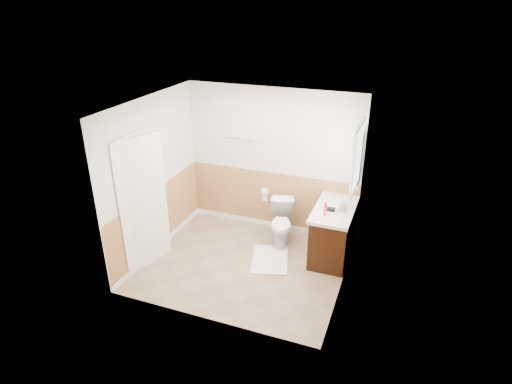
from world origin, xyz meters
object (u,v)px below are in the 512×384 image
at_px(toilet, 282,224).
at_px(lotion_bottle, 325,209).
at_px(bath_mat, 270,259).
at_px(vanity_cabinet, 333,233).
at_px(soap_dispenser, 343,206).

xyz_separation_m(toilet, lotion_bottle, (0.78, -0.38, 0.60)).
bearing_deg(lotion_bottle, toilet, 153.74).
xyz_separation_m(toilet, bath_mat, (0.00, -0.58, -0.35)).
relative_size(bath_mat, vanity_cabinet, 0.73).
distance_m(bath_mat, lotion_bottle, 1.24).
bearing_deg(soap_dispenser, lotion_bottle, -134.43).
distance_m(vanity_cabinet, lotion_bottle, 0.64).
bearing_deg(toilet, lotion_bottle, -42.27).
height_order(bath_mat, vanity_cabinet, vanity_cabinet).
bearing_deg(lotion_bottle, vanity_cabinet, 71.03).
xyz_separation_m(vanity_cabinet, soap_dispenser, (0.12, -0.07, 0.54)).
height_order(toilet, lotion_bottle, lotion_bottle).
distance_m(toilet, bath_mat, 0.67).
xyz_separation_m(bath_mat, soap_dispenser, (1.00, 0.42, 0.93)).
bearing_deg(toilet, bath_mat, -106.00).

